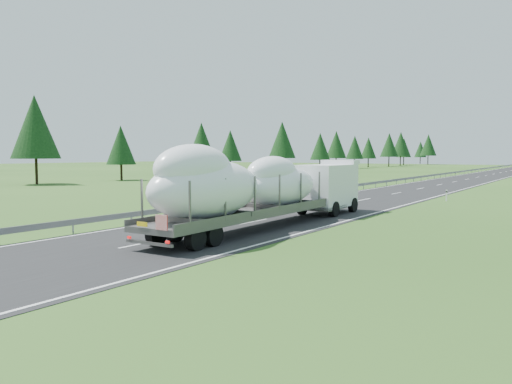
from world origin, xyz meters
The scene contains 5 objects.
ground centered at (0.00, 0.00, 0.00)m, with size 400.00×400.00×0.00m, color #2B4F1A.
road_surface centered at (0.00, 100.00, 0.01)m, with size 10.00×400.00×0.02m, color black.
guardrail centered at (-5.30, 99.94, 0.60)m, with size 0.10×400.00×0.76m.
tree_line_left centered at (-43.26, 96.58, 6.94)m, with size 15.62×241.72×12.40m.
boat_truck centered at (1.84, 7.09, 2.39)m, with size 3.30×20.12×4.63m.
Camera 1 is at (17.14, -16.10, 4.15)m, focal length 35.00 mm.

